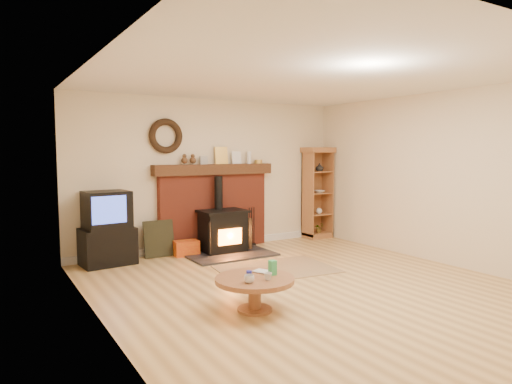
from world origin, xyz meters
TOP-DOWN VIEW (x-y plane):
  - ground at (0.00, 0.00)m, footprint 5.50×5.50m
  - room_shell at (-0.02, 0.09)m, footprint 5.02×5.52m
  - chimney_breast at (0.00, 2.67)m, footprint 2.20×0.22m
  - wood_stove at (-0.02, 2.27)m, footprint 1.40×1.00m
  - area_rug at (0.13, 0.90)m, footprint 1.74×1.29m
  - tv_unit at (-1.88, 2.47)m, footprint 0.80×0.60m
  - curio_cabinet at (2.19, 2.55)m, footprint 0.57×0.41m
  - firelog_box at (-0.64, 2.40)m, footprint 0.42×0.29m
  - leaning_painting at (-1.05, 2.55)m, footprint 0.49×0.13m
  - fire_tools at (0.67, 2.50)m, footprint 0.16×0.16m
  - coffee_table at (-1.02, -0.40)m, footprint 0.85×0.85m

SIDE VIEW (x-z plane):
  - ground at x=0.00m, z-range 0.00..0.00m
  - area_rug at x=0.13m, z-range 0.00..0.01m
  - firelog_box at x=-0.64m, z-range 0.00..0.25m
  - fire_tools at x=0.67m, z-range -0.22..0.48m
  - leaning_painting at x=-1.05m, z-range 0.00..0.59m
  - coffee_table at x=-1.02m, z-range 0.04..0.56m
  - wood_stove at x=-0.02m, z-range -0.29..0.99m
  - tv_unit at x=-1.88m, z-range -0.02..1.09m
  - chimney_breast at x=0.00m, z-range -0.09..1.69m
  - curio_cabinet at x=2.19m, z-range 0.00..1.78m
  - room_shell at x=-0.02m, z-range 0.41..3.02m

